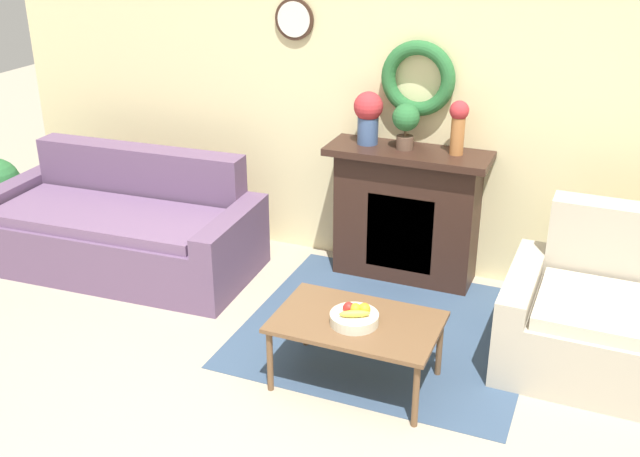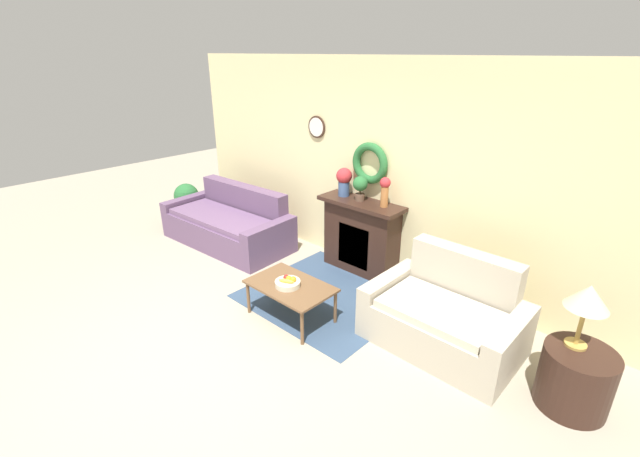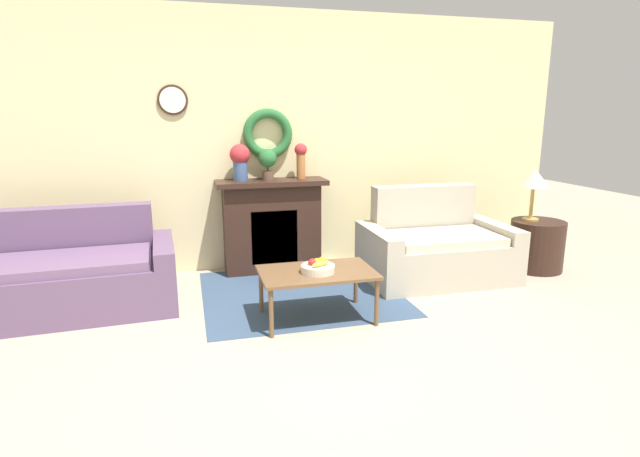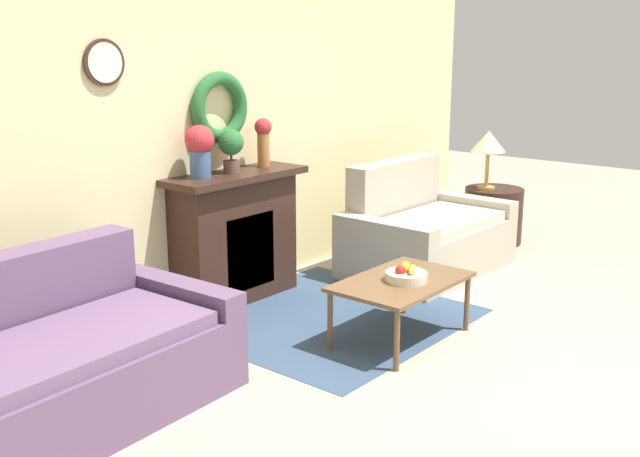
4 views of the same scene
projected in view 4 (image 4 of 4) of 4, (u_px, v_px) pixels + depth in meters
name	position (u px, v px, depth m)	size (l,w,h in m)	color
ground_plane	(532.00, 387.00, 4.26)	(16.00, 16.00, 0.00)	#9E937F
floor_rug	(327.00, 317.00, 5.33)	(1.80, 1.69, 0.01)	#334760
wall_back	(214.00, 119.00, 5.53)	(6.80, 0.16, 2.70)	beige
fireplace	(235.00, 236.00, 5.60)	(1.14, 0.41, 0.98)	#331E16
couch_left	(33.00, 374.00, 3.74)	(2.10, 1.05, 0.84)	#604766
loveseat_right	(424.00, 234.00, 6.40)	(1.47, 0.95, 0.91)	#B2A893
coffee_table	(401.00, 285.00, 4.85)	(0.93, 0.59, 0.41)	brown
fruit_bowl	(406.00, 275.00, 4.81)	(0.27, 0.27, 0.11)	beige
side_table_by_loveseat	(493.00, 215.00, 7.26)	(0.56, 0.56, 0.54)	#331E16
table_lamp	(488.00, 143.00, 7.07)	(0.33, 0.33, 0.56)	#B28E42
vase_on_mantel_left	(200.00, 148.00, 5.20)	(0.21, 0.21, 0.37)	#3D5684
vase_on_mantel_right	(263.00, 138.00, 5.67)	(0.13, 0.13, 0.37)	#AD6B38
potted_plant_on_mantel	(231.00, 146.00, 5.40)	(0.19, 0.19, 0.32)	brown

